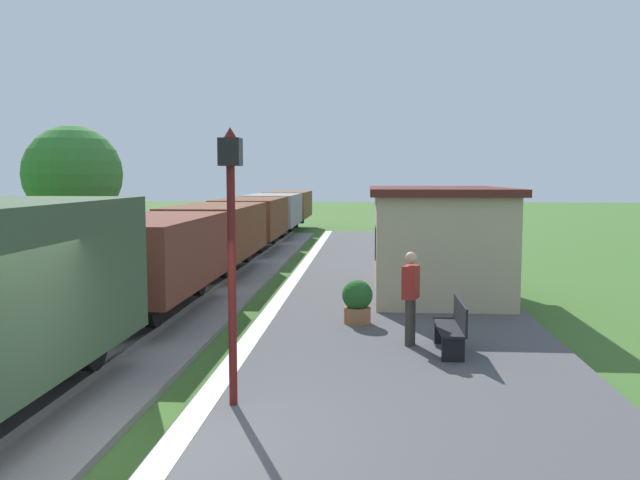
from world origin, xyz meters
name	(u,v)px	position (x,y,z in m)	size (l,w,h in m)	color
ground_plane	(137,468)	(0.00, 0.00, 0.00)	(160.00, 160.00, 0.00)	#3D6628
platform_slab	(419,466)	(3.20, 0.00, 0.12)	(6.00, 60.00, 0.25)	#4C4C4F
platform_edge_stripe	(171,447)	(0.40, 0.00, 0.25)	(0.36, 60.00, 0.01)	silver
freight_train	(232,227)	(-2.40, 16.80, 1.45)	(2.50, 39.20, 2.72)	#384C33
station_hut	(436,240)	(4.40, 10.45, 1.65)	(3.50, 5.80, 2.78)	tan
bench_near_hut	(453,326)	(4.10, 4.37, 0.72)	(0.42, 1.50, 0.91)	black
person_waiting	(411,294)	(3.39, 4.83, 1.18)	(0.35, 0.44, 1.71)	#38332D
potted_planter	(357,301)	(2.40, 6.56, 0.72)	(0.64, 0.64, 0.92)	#9E6642
lamp_post_near	(231,216)	(0.82, 1.46, 2.80)	(0.28, 0.28, 3.70)	#591414
tree_trackside_far	(73,175)	(-6.00, 11.70, 3.36)	(2.84, 2.84, 4.80)	#4C3823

